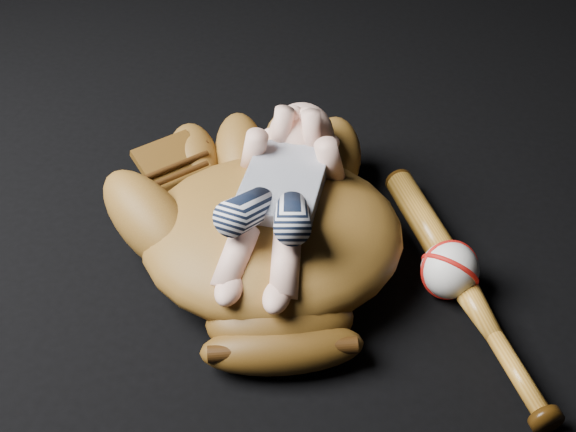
# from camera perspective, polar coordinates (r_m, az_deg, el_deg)

# --- Properties ---
(baseball_glove) EXTENTS (0.64, 0.68, 0.17)m
(baseball_glove) POSITION_cam_1_polar(r_m,az_deg,el_deg) (1.06, -1.26, -0.64)
(baseball_glove) COLOR brown
(baseball_glove) RESTS_ON ground
(newborn_baby) EXTENTS (0.20, 0.40, 0.16)m
(newborn_baby) POSITION_cam_1_polar(r_m,az_deg,el_deg) (1.02, -0.75, 1.74)
(newborn_baby) COLOR #F1B49B
(newborn_baby) RESTS_ON baseball_glove
(baseball_bat) EXTENTS (0.29, 0.46, 0.05)m
(baseball_bat) POSITION_cam_1_polar(r_m,az_deg,el_deg) (1.09, 13.56, -5.16)
(baseball_bat) COLOR #B27322
(baseball_bat) RESTS_ON ground
(baseball) EXTENTS (0.09, 0.09, 0.08)m
(baseball) POSITION_cam_1_polar(r_m,az_deg,el_deg) (1.08, 12.67, -4.18)
(baseball) COLOR silver
(baseball) RESTS_ON ground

